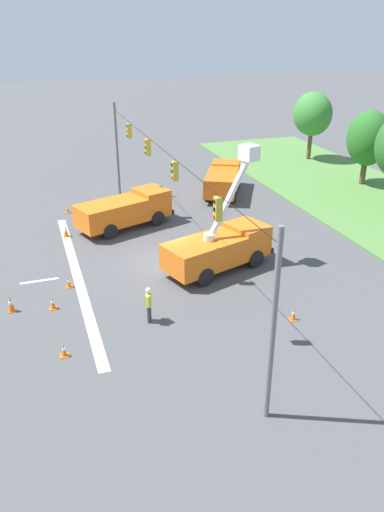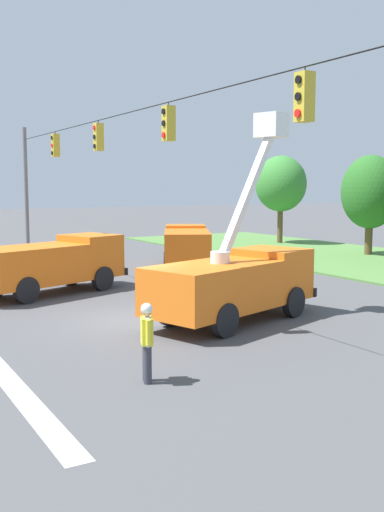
% 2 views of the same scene
% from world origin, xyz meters
% --- Properties ---
extents(ground_plane, '(200.00, 200.00, 0.00)m').
position_xyz_m(ground_plane, '(0.00, 0.00, 0.00)').
color(ground_plane, '#4C4C4F').
extents(signal_gantry, '(26.20, 0.33, 7.20)m').
position_xyz_m(signal_gantry, '(-0.06, -0.00, 4.58)').
color(signal_gantry, slate).
rests_on(signal_gantry, ground).
extents(tree_far_west, '(4.13, 3.56, 6.55)m').
position_xyz_m(tree_far_west, '(-17.99, 20.11, 4.47)').
color(tree_far_west, brown).
rests_on(tree_far_west, ground).
extents(tree_west, '(3.76, 3.28, 6.20)m').
position_xyz_m(tree_west, '(-9.11, 19.99, 3.93)').
color(tree_west, brown).
rests_on(tree_west, ground).
extents(utility_truck_bucket_lift, '(4.18, 6.77, 6.70)m').
position_xyz_m(utility_truck_bucket_lift, '(1.72, 2.70, 1.38)').
color(utility_truck_bucket_lift, orange).
rests_on(utility_truck_bucket_lift, ground).
extents(utility_truck_support_near, '(6.80, 5.08, 2.09)m').
position_xyz_m(utility_truck_support_near, '(-10.62, 7.90, 1.22)').
color(utility_truck_support_near, orange).
rests_on(utility_truck_support_near, ground).
extents(utility_truck_support_far, '(4.35, 6.88, 2.25)m').
position_xyz_m(utility_truck_support_far, '(-6.10, -0.94, 1.24)').
color(utility_truck_support_far, orange).
rests_on(utility_truck_support_far, ground).
extents(road_worker, '(0.62, 0.36, 1.77)m').
position_xyz_m(road_worker, '(5.76, -2.37, 1.00)').
color(road_worker, '#383842').
rests_on(road_worker, ground).
extents(traffic_cone_lane_edge_b, '(0.36, 0.36, 0.82)m').
position_xyz_m(traffic_cone_lane_edge_b, '(0.37, 5.63, 0.41)').
color(traffic_cone_lane_edge_b, orange).
rests_on(traffic_cone_lane_edge_b, ground).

